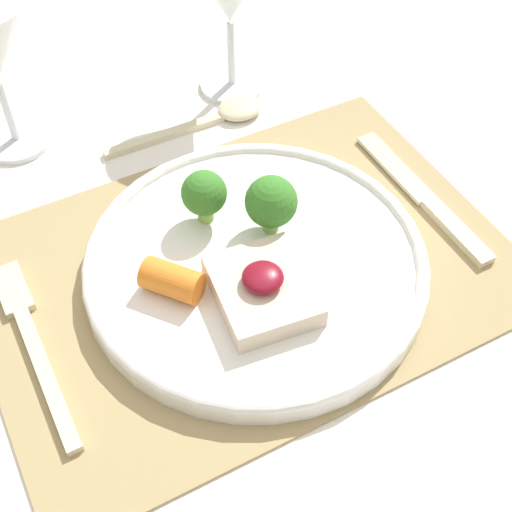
{
  "coord_description": "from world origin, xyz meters",
  "views": [
    {
      "loc": [
        -0.18,
        -0.35,
        1.2
      ],
      "look_at": [
        0.01,
        -0.01,
        0.75
      ],
      "focal_mm": 50.0,
      "sensor_mm": 36.0,
      "label": 1
    }
  ],
  "objects_px": {
    "dinner_plate": "(255,260)",
    "fork": "(31,336)",
    "spoon": "(221,115)",
    "knife": "(430,203)"
  },
  "relations": [
    {
      "from": "dinner_plate",
      "to": "knife",
      "type": "distance_m",
      "value": 0.18
    },
    {
      "from": "dinner_plate",
      "to": "knife",
      "type": "height_order",
      "value": "dinner_plate"
    },
    {
      "from": "spoon",
      "to": "fork",
      "type": "bearing_deg",
      "value": -143.14
    },
    {
      "from": "spoon",
      "to": "knife",
      "type": "bearing_deg",
      "value": -59.62
    },
    {
      "from": "knife",
      "to": "spoon",
      "type": "xyz_separation_m",
      "value": [
        -0.11,
        0.21,
        -0.0
      ]
    },
    {
      "from": "dinner_plate",
      "to": "fork",
      "type": "relative_size",
      "value": 1.53
    },
    {
      "from": "fork",
      "to": "knife",
      "type": "height_order",
      "value": "knife"
    },
    {
      "from": "dinner_plate",
      "to": "spoon",
      "type": "xyz_separation_m",
      "value": [
        0.07,
        0.2,
        -0.01
      ]
    },
    {
      "from": "knife",
      "to": "spoon",
      "type": "distance_m",
      "value": 0.24
    },
    {
      "from": "dinner_plate",
      "to": "fork",
      "type": "distance_m",
      "value": 0.19
    }
  ]
}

